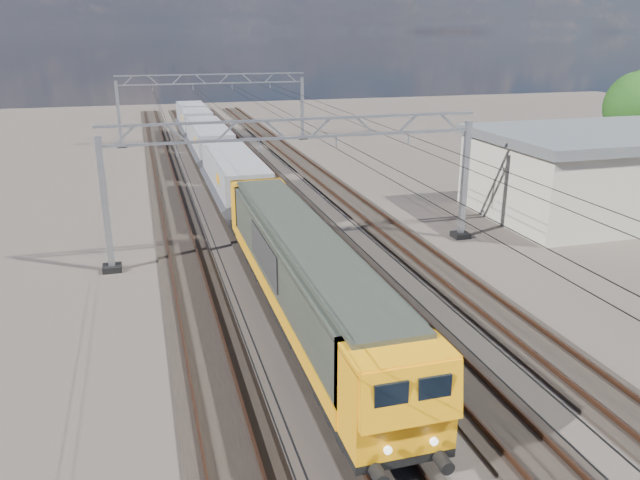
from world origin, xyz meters
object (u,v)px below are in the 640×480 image
object	(u,v)px
catenary_gantry_far	(214,106)
hopper_wagon_lead	(234,178)
catenary_gantry_mid	(299,181)
hopper_wagon_third	(194,121)
industrial_shed	(624,171)
hopper_wagon_mid	(209,142)
locomotive	(304,273)

from	to	relation	value
catenary_gantry_far	hopper_wagon_lead	size ratio (longest dim) A/B	1.53
catenary_gantry_mid	hopper_wagon_third	xyz separation A→B (m)	(-2.00, 37.48, -1.67)
hopper_wagon_third	industrial_shed	size ratio (longest dim) A/B	0.70
hopper_wagon_mid	locomotive	bearing A→B (deg)	-90.00
hopper_wagon_lead	hopper_wagon_third	distance (m)	28.40
hopper_wagon_mid	hopper_wagon_third	xyz separation A→B (m)	(0.00, 14.20, 0.00)
catenary_gantry_mid	catenary_gantry_far	size ratio (longest dim) A/B	1.00
catenary_gantry_mid	industrial_shed	size ratio (longest dim) A/B	1.07
catenary_gantry_mid	industrial_shed	xyz separation A→B (m)	(22.00, 2.00, -1.18)
hopper_wagon_lead	industrial_shed	distance (m)	25.03
catenary_gantry_mid	hopper_wagon_mid	size ratio (longest dim) A/B	1.53
catenary_gantry_far	locomotive	xyz separation A→B (m)	(-2.00, -44.61, -1.58)
locomotive	hopper_wagon_lead	distance (m)	17.70
catenary_gantry_mid	hopper_wagon_lead	xyz separation A→B (m)	(-2.00, 9.08, -1.67)
locomotive	hopper_wagon_mid	size ratio (longest dim) A/B	1.62
locomotive	hopper_wagon_lead	world-z (taller)	locomotive
hopper_wagon_lead	industrial_shed	xyz separation A→B (m)	(24.00, -7.08, 0.49)
catenary_gantry_mid	catenary_gantry_far	bearing A→B (deg)	90.00
catenary_gantry_far	locomotive	world-z (taller)	catenary_gantry_far
catenary_gantry_mid	hopper_wagon_third	distance (m)	37.57
locomotive	industrial_shed	bearing A→B (deg)	23.86
hopper_wagon_mid	industrial_shed	distance (m)	32.08
hopper_wagon_lead	hopper_wagon_mid	size ratio (longest dim) A/B	1.00
hopper_wagon_mid	hopper_wagon_third	bearing A→B (deg)	90.00
catenary_gantry_far	hopper_wagon_third	bearing A→B (deg)	143.48
catenary_gantry_mid	locomotive	distance (m)	8.98
hopper_wagon_lead	hopper_wagon_mid	xyz separation A→B (m)	(0.00, 14.20, 0.00)
catenary_gantry_mid	industrial_shed	bearing A→B (deg)	5.19
locomotive	industrial_shed	xyz separation A→B (m)	(24.00, 10.61, 0.40)
hopper_wagon_third	industrial_shed	world-z (taller)	industrial_shed
industrial_shed	hopper_wagon_mid	bearing A→B (deg)	138.44
hopper_wagon_mid	hopper_wagon_lead	bearing A→B (deg)	-90.00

